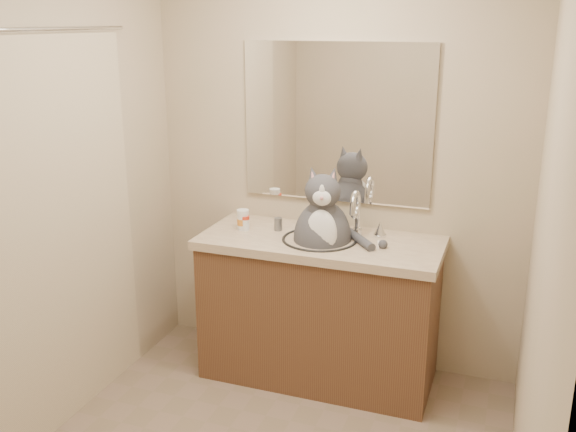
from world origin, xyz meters
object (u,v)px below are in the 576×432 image
Objects in this scene: pill_bottle_orange at (243,220)px; pill_bottle_redcap at (245,223)px; grey_canister at (278,224)px; cat at (323,233)px.

pill_bottle_redcap is at bearing -24.22° from pill_bottle_orange.
pill_bottle_orange is (-0.02, 0.01, 0.01)m from pill_bottle_redcap.
grey_canister is (0.20, 0.05, -0.02)m from pill_bottle_orange.
grey_canister is (-0.29, 0.08, -0.01)m from cat.
pill_bottle_redcap is (-0.47, 0.02, -0.00)m from cat.
pill_bottle_redcap is at bearing 164.10° from cat.
pill_bottle_redcap is 0.19m from grey_canister.
cat is 5.38× the size of pill_bottle_orange.
pill_bottle_redcap is 0.72× the size of pill_bottle_orange.
cat is at bearing -1.99° from pill_bottle_redcap.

